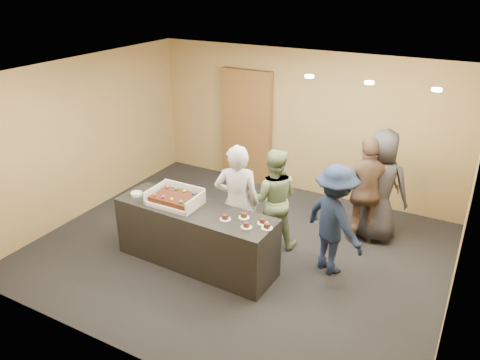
{
  "coord_description": "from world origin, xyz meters",
  "views": [
    {
      "loc": [
        2.98,
        -5.42,
        3.96
      ],
      "look_at": [
        0.02,
        0.0,
        1.18
      ],
      "focal_mm": 35.0,
      "sensor_mm": 36.0,
      "label": 1
    }
  ],
  "objects": [
    {
      "name": "room",
      "position": [
        0.0,
        0.0,
        1.35
      ],
      "size": [
        6.04,
        6.0,
        2.7
      ],
      "color": "black",
      "rests_on": "ground"
    },
    {
      "name": "serving_counter",
      "position": [
        -0.37,
        -0.62,
        0.45
      ],
      "size": [
        2.42,
        0.78,
        0.9
      ],
      "primitive_type": "cube",
      "rotation": [
        0.0,
        0.0,
        -0.03
      ],
      "color": "black",
      "rests_on": "floor"
    },
    {
      "name": "slice_b",
      "position": [
        0.36,
        -0.51,
        0.92
      ],
      "size": [
        0.15,
        0.15,
        0.07
      ],
      "color": "white",
      "rests_on": "serving_counter"
    },
    {
      "name": "slice_d",
      "position": [
        0.65,
        -0.53,
        0.92
      ],
      "size": [
        0.15,
        0.15,
        0.07
      ],
      "color": "white",
      "rests_on": "serving_counter"
    },
    {
      "name": "person_dark_suit",
      "position": [
        1.73,
        1.38,
        0.91
      ],
      "size": [
        0.91,
        0.62,
        1.81
      ],
      "primitive_type": "imported",
      "rotation": [
        0.0,
        0.0,
        3.09
      ],
      "color": "#28282D",
      "rests_on": "floor"
    },
    {
      "name": "person_navy_man",
      "position": [
        1.41,
        0.17,
        0.81
      ],
      "size": [
        1.21,
        1.05,
        1.62
      ],
      "primitive_type": "imported",
      "rotation": [
        0.0,
        0.0,
        2.61
      ],
      "color": "#131E38",
      "rests_on": "floor"
    },
    {
      "name": "slice_a",
      "position": [
        0.17,
        -0.68,
        0.92
      ],
      "size": [
        0.15,
        0.15,
        0.07
      ],
      "color": "white",
      "rests_on": "serving_counter"
    },
    {
      "name": "slice_e",
      "position": [
        0.76,
        -0.62,
        0.92
      ],
      "size": [
        0.15,
        0.15,
        0.07
      ],
      "color": "white",
      "rests_on": "serving_counter"
    },
    {
      "name": "ceiling_spotlights",
      "position": [
        1.6,
        0.5,
        2.67
      ],
      "size": [
        1.72,
        0.12,
        0.03
      ],
      "color": "#FFEAC6",
      "rests_on": "ceiling"
    },
    {
      "name": "person_server_grey",
      "position": [
        0.07,
        -0.17,
        0.89
      ],
      "size": [
        0.77,
        0.65,
        1.79
      ],
      "primitive_type": "imported",
      "rotation": [
        0.0,
        0.0,
        3.54
      ],
      "color": "#AEAFB4",
      "rests_on": "floor"
    },
    {
      "name": "storage_cabinet",
      "position": [
        -1.14,
        2.41,
        1.13
      ],
      "size": [
        1.03,
        0.15,
        2.26
      ],
      "primitive_type": "cube",
      "color": "brown",
      "rests_on": "floor"
    },
    {
      "name": "cake_box",
      "position": [
        -0.7,
        -0.59,
        0.95
      ],
      "size": [
        0.73,
        0.51,
        0.22
      ],
      "color": "white",
      "rests_on": "serving_counter"
    },
    {
      "name": "slice_c",
      "position": [
        0.51,
        -0.73,
        0.92
      ],
      "size": [
        0.15,
        0.15,
        0.07
      ],
      "color": "white",
      "rests_on": "serving_counter"
    },
    {
      "name": "plate_stack",
      "position": [
        -1.37,
        -0.67,
        0.92
      ],
      "size": [
        0.17,
        0.17,
        0.04
      ],
      "primitive_type": "cylinder",
      "color": "white",
      "rests_on": "serving_counter"
    },
    {
      "name": "sheet_cake",
      "position": [
        -0.7,
        -0.62,
        1.0
      ],
      "size": [
        0.63,
        0.43,
        0.12
      ],
      "color": "#3A190D",
      "rests_on": "cake_box"
    },
    {
      "name": "person_brown_extra",
      "position": [
        1.59,
        1.16,
        0.87
      ],
      "size": [
        1.09,
        0.91,
        1.74
      ],
      "primitive_type": "imported",
      "rotation": [
        0.0,
        0.0,
        3.71
      ],
      "color": "brown",
      "rests_on": "floor"
    },
    {
      "name": "person_sage_man",
      "position": [
        0.39,
        0.39,
        0.8
      ],
      "size": [
        0.94,
        0.84,
        1.6
      ],
      "primitive_type": "imported",
      "rotation": [
        0.0,
        0.0,
        3.51
      ],
      "color": "gray",
      "rests_on": "floor"
    }
  ]
}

